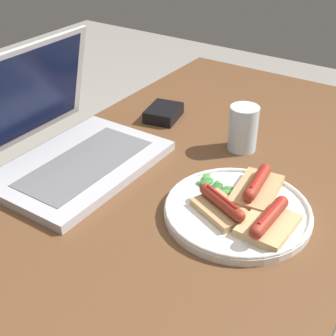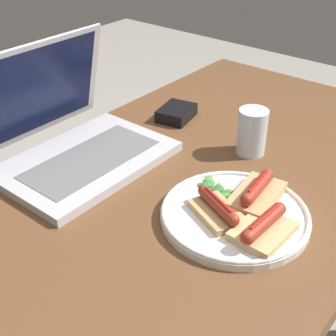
# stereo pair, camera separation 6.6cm
# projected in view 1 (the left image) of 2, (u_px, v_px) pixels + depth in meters

# --- Properties ---
(desk) EXTENTS (1.37, 0.67, 0.78)m
(desk) POSITION_uv_depth(u_px,v_px,m) (169.00, 238.00, 0.90)
(desk) COLOR brown
(desk) RESTS_ON ground_plane
(laptop) EXTENTS (0.33, 0.28, 0.23)m
(laptop) POSITION_uv_depth(u_px,v_px,m) (64.00, 145.00, 0.92)
(laptop) COLOR #B7B7BC
(laptop) RESTS_ON desk
(plate) EXTENTS (0.25, 0.25, 0.02)m
(plate) POSITION_uv_depth(u_px,v_px,m) (237.00, 211.00, 0.79)
(plate) COLOR white
(plate) RESTS_ON desk
(sausage_toast_left) EXTENTS (0.09, 0.11, 0.04)m
(sausage_toast_left) POSITION_uv_depth(u_px,v_px,m) (221.00, 206.00, 0.77)
(sausage_toast_left) COLOR tan
(sausage_toast_left) RESTS_ON plate
(sausage_toast_middle) EXTENTS (0.12, 0.08, 0.04)m
(sausage_toast_middle) POSITION_uv_depth(u_px,v_px,m) (257.00, 188.00, 0.82)
(sausage_toast_middle) COLOR tan
(sausage_toast_middle) RESTS_ON plate
(sausage_toast_right) EXTENTS (0.12, 0.08, 0.04)m
(sausage_toast_right) POSITION_uv_depth(u_px,v_px,m) (268.00, 222.00, 0.74)
(sausage_toast_right) COLOR tan
(sausage_toast_right) RESTS_ON plate
(salad_pile) EXTENTS (0.05, 0.07, 0.01)m
(salad_pile) POSITION_uv_depth(u_px,v_px,m) (214.00, 185.00, 0.85)
(salad_pile) COLOR #4C8E3D
(salad_pile) RESTS_ON plate
(drinking_glass) EXTENTS (0.06, 0.06, 0.10)m
(drinking_glass) POSITION_uv_depth(u_px,v_px,m) (243.00, 128.00, 0.97)
(drinking_glass) COLOR silver
(drinking_glass) RESTS_ON desk
(external_drive) EXTENTS (0.10, 0.09, 0.03)m
(external_drive) POSITION_uv_depth(u_px,v_px,m) (164.00, 113.00, 1.11)
(external_drive) COLOR black
(external_drive) RESTS_ON desk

